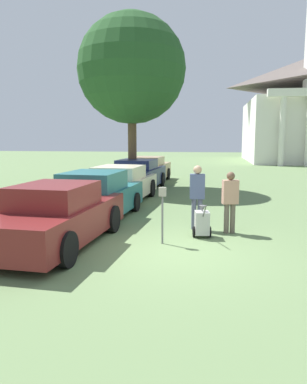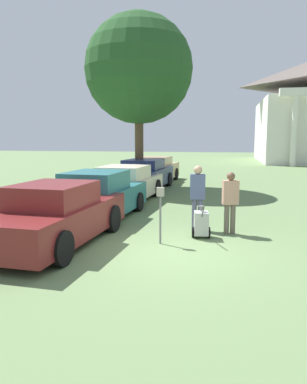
# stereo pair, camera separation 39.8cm
# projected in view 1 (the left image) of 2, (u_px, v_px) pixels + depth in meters

# --- Properties ---
(ground_plane) EXTENTS (120.00, 120.00, 0.00)m
(ground_plane) POSITION_uv_depth(u_px,v_px,m) (168.00, 252.00, 8.58)
(ground_plane) COLOR #607A4C
(parked_car_maroon) EXTENTS (2.20, 4.81, 1.52)m
(parked_car_maroon) POSITION_uv_depth(u_px,v_px,m) (58.00, 217.00, 9.02)
(parked_car_maroon) COLOR maroon
(parked_car_maroon) RESTS_ON ground_plane
(parked_car_teal) EXTENTS (2.24, 4.97, 1.54)m
(parked_car_teal) POSITION_uv_depth(u_px,v_px,m) (95.00, 197.00, 11.92)
(parked_car_teal) COLOR #23666B
(parked_car_teal) RESTS_ON ground_plane
(parked_car_cream) EXTENTS (2.34, 5.16, 1.47)m
(parked_car_cream) POSITION_uv_depth(u_px,v_px,m) (120.00, 185.00, 15.20)
(parked_car_cream) COLOR beige
(parked_car_cream) RESTS_ON ground_plane
(parked_car_navy) EXTENTS (2.32, 4.99, 1.52)m
(parked_car_navy) POSITION_uv_depth(u_px,v_px,m) (138.00, 175.00, 18.86)
(parked_car_navy) COLOR #19234C
(parked_car_navy) RESTS_ON ground_plane
(parked_car_tan) EXTENTS (2.24, 4.99, 1.50)m
(parked_car_tan) POSITION_uv_depth(u_px,v_px,m) (148.00, 170.00, 21.98)
(parked_car_tan) COLOR tan
(parked_car_tan) RESTS_ON ground_plane
(parking_meter) EXTENTS (0.18, 0.09, 1.40)m
(parking_meter) POSITION_uv_depth(u_px,v_px,m) (162.00, 205.00, 9.11)
(parking_meter) COLOR slate
(parking_meter) RESTS_ON ground_plane
(person_worker) EXTENTS (0.43, 0.25, 1.83)m
(person_worker) POSITION_uv_depth(u_px,v_px,m) (197.00, 193.00, 10.55)
(person_worker) COLOR #515670
(person_worker) RESTS_ON ground_plane
(person_supervisor) EXTENTS (0.46, 0.31, 1.69)m
(person_supervisor) POSITION_uv_depth(u_px,v_px,m) (230.00, 199.00, 10.13)
(person_supervisor) COLOR #665B4C
(person_supervisor) RESTS_ON ground_plane
(equipment_cart) EXTENTS (0.51, 1.00, 1.00)m
(equipment_cart) POSITION_uv_depth(u_px,v_px,m) (202.00, 223.00, 9.80)
(equipment_cart) COLOR #B2B2AD
(equipment_cart) RESTS_ON ground_plane
(church) EXTENTS (11.84, 15.67, 23.63)m
(church) POSITION_uv_depth(u_px,v_px,m) (304.00, 107.00, 40.45)
(church) COLOR silver
(church) RESTS_ON ground_plane
(shade_tree) EXTENTS (5.40, 5.40, 8.68)m
(shade_tree) POSITION_uv_depth(u_px,v_px,m) (132.00, 69.00, 18.60)
(shade_tree) COLOR brown
(shade_tree) RESTS_ON ground_plane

